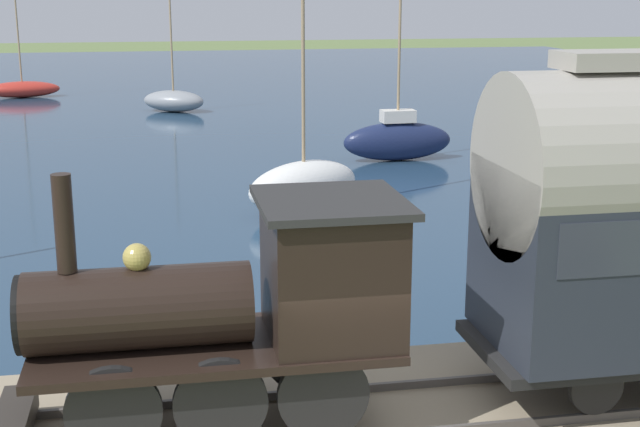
{
  "coord_description": "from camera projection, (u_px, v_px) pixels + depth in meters",
  "views": [
    {
      "loc": [
        -10.77,
        2.62,
        6.18
      ],
      "look_at": [
        7.83,
        -0.82,
        1.39
      ],
      "focal_mm": 50.0,
      "sensor_mm": 36.0,
      "label": 1
    }
  ],
  "objects": [
    {
      "name": "rowboat_near_shore",
      "position": [
        596.0,
        212.0,
        24.56
      ],
      "size": [
        2.08,
        2.16,
        0.39
      ],
      "rotation": [
        0.0,
        0.0,
        0.73
      ],
      "color": "#B7B2A3",
      "rests_on": "harbor_water"
    },
    {
      "name": "rowboat_far_out",
      "position": [
        602.0,
        310.0,
        17.13
      ],
      "size": [
        2.03,
        2.14,
        0.34
      ],
      "rotation": [
        0.0,
        0.0,
        0.69
      ],
      "color": "#B7B2A3",
      "rests_on": "harbor_water"
    },
    {
      "name": "sailboat_navy",
      "position": [
        397.0,
        139.0,
        32.79
      ],
      "size": [
        1.27,
        4.14,
        7.05
      ],
      "rotation": [
        0.0,
        0.0,
        0.04
      ],
      "color": "#192347",
      "rests_on": "harbor_water"
    },
    {
      "name": "sailboat_white",
      "position": [
        304.0,
        185.0,
        25.34
      ],
      "size": [
        3.4,
        4.08,
        7.91
      ],
      "rotation": [
        0.0,
        0.0,
        0.56
      ],
      "color": "white",
      "rests_on": "harbor_water"
    },
    {
      "name": "harbor_water",
      "position": [
        200.0,
        95.0,
        53.08
      ],
      "size": [
        80.0,
        80.0,
        0.01
      ],
      "color": "navy",
      "rests_on": "ground"
    },
    {
      "name": "steam_locomotive",
      "position": [
        246.0,
        299.0,
        11.65
      ],
      "size": [
        2.05,
        5.36,
        3.45
      ],
      "color": "black",
      "rests_on": "rail_embankment"
    },
    {
      "name": "sailboat_red",
      "position": [
        22.0,
        88.0,
        51.91
      ],
      "size": [
        2.17,
        4.41,
        9.14
      ],
      "rotation": [
        0.0,
        0.0,
        0.16
      ],
      "color": "#B72D23",
      "rests_on": "harbor_water"
    },
    {
      "name": "sailboat_gray",
      "position": [
        174.0,
        100.0,
        45.92
      ],
      "size": [
        3.14,
        3.74,
        6.35
      ],
      "rotation": [
        0.0,
        0.0,
        -0.53
      ],
      "color": "gray",
      "rests_on": "harbor_water"
    }
  ]
}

